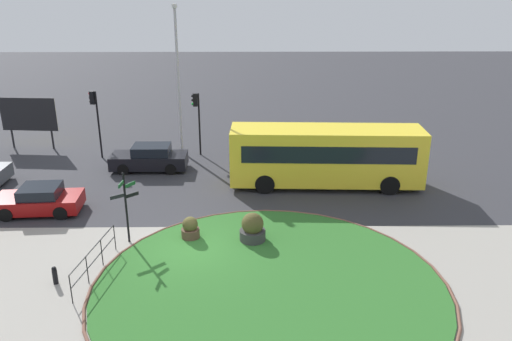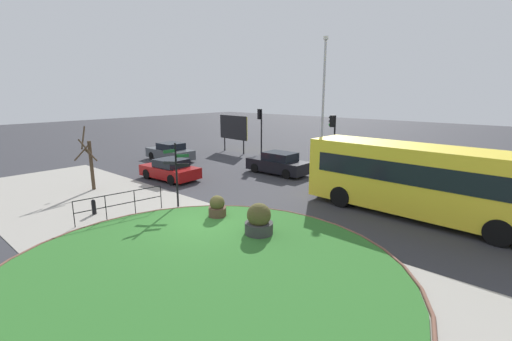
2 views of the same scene
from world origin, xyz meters
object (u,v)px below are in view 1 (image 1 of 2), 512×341
at_px(car_near_lane, 39,200).
at_px(lamppost_tall, 178,77).
at_px(traffic_light_far, 197,110).
at_px(planter_kerbside, 253,229).
at_px(planter_near_signpost, 190,229).
at_px(signpost_directional, 126,202).
at_px(bollard_foreground, 55,275).
at_px(traffic_light_near, 95,110).
at_px(bus_yellow, 326,155).
at_px(car_far_lane, 150,158).
at_px(billboard_left, 29,115).

xyz_separation_m(car_near_lane, lamppost_tall, (5.59, 8.80, 4.17)).
relative_size(traffic_light_far, planter_kerbside, 3.00).
bearing_deg(planter_near_signpost, lamppost_tall, 98.78).
xyz_separation_m(signpost_directional, bollard_foreground, (-1.97, -3.14, -1.46)).
bearing_deg(traffic_light_near, lamppost_tall, -160.38).
relative_size(traffic_light_near, planter_kerbside, 3.18).
relative_size(bus_yellow, car_near_lane, 2.50).
xyz_separation_m(bollard_foreground, bus_yellow, (10.99, 9.33, 1.32)).
relative_size(bus_yellow, traffic_light_far, 2.58).
bearing_deg(car_far_lane, planter_near_signpost, 110.79).
height_order(bus_yellow, car_near_lane, bus_yellow).
relative_size(bollard_foreground, planter_near_signpost, 0.69).
xyz_separation_m(lamppost_tall, planter_kerbside, (4.40, -11.80, -4.20)).
height_order(car_far_lane, lamppost_tall, lamppost_tall).
relative_size(traffic_light_near, planter_near_signpost, 4.02).
bearing_deg(traffic_light_far, traffic_light_near, -9.37).
relative_size(bollard_foreground, traffic_light_near, 0.17).
relative_size(signpost_directional, lamppost_tall, 0.35).
bearing_deg(lamppost_tall, traffic_light_near, -170.23).
bearing_deg(planter_near_signpost, bus_yellow, 42.65).
bearing_deg(bollard_foreground, planter_near_signpost, 36.66).
distance_m(traffic_light_far, lamppost_tall, 2.26).
relative_size(signpost_directional, traffic_light_near, 0.75).
bearing_deg(traffic_light_far, lamppost_tall, -35.25).
distance_m(signpost_directional, car_far_lane, 8.81).
height_order(bollard_foreground, traffic_light_near, traffic_light_near).
relative_size(planter_near_signpost, planter_kerbside, 0.79).
distance_m(traffic_light_far, planter_kerbside, 12.07).
distance_m(signpost_directional, lamppost_tall, 12.16).
xyz_separation_m(bus_yellow, planter_kerbside, (-3.87, -6.23, -1.10)).
height_order(car_far_lane, traffic_light_far, traffic_light_far).
relative_size(traffic_light_far, planter_near_signpost, 3.79).
xyz_separation_m(planter_near_signpost, planter_kerbside, (2.62, -0.25, 0.12)).
height_order(bollard_foreground, traffic_light_far, traffic_light_far).
distance_m(bus_yellow, billboard_left, 19.21).
relative_size(car_far_lane, traffic_light_far, 1.11).
relative_size(bollard_foreground, car_near_lane, 0.18).
relative_size(bus_yellow, traffic_light_near, 2.43).
bearing_deg(traffic_light_near, planter_near_signpost, 131.99).
bearing_deg(planter_kerbside, traffic_light_far, 106.32).
distance_m(traffic_light_far, planter_near_signpost, 11.40).
bearing_deg(traffic_light_far, signpost_directional, 67.49).
relative_size(car_far_lane, planter_kerbside, 3.33).
distance_m(signpost_directional, bus_yellow, 10.95).
bearing_deg(planter_kerbside, bollard_foreground, -156.45).
height_order(car_near_lane, billboard_left, billboard_left).
bearing_deg(planter_kerbside, billboard_left, 137.77).
relative_size(signpost_directional, bus_yellow, 0.31).
relative_size(car_far_lane, billboard_left, 1.19).
xyz_separation_m(car_near_lane, traffic_light_near, (0.65, 7.95, 2.39)).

